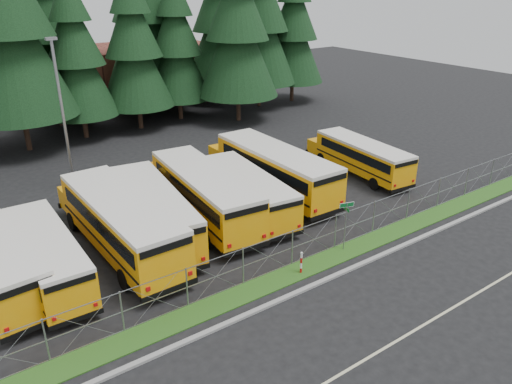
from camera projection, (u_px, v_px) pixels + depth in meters
ground at (294, 251)px, 26.88m from camera, size 120.00×120.00×0.00m
curb at (334, 276)px, 24.55m from camera, size 50.00×0.25×0.12m
grass_verge at (315, 264)px, 25.60m from camera, size 50.00×1.40×0.06m
road_lane_line at (416, 330)px, 20.91m from camera, size 50.00×0.12×0.01m
chainlink_fence at (307, 242)px, 25.74m from camera, size 44.00×0.10×2.00m
brick_building at (118, 73)px, 58.70m from camera, size 22.00×10.00×6.00m
bus_1 at (46, 256)px, 23.88m from camera, size 2.51×9.93×2.59m
bus_2 at (119, 224)px, 26.25m from camera, size 3.11×12.30×3.21m
bus_3 at (152, 213)px, 27.83m from camera, size 4.18×11.51×2.95m
bus_4 at (202, 195)px, 29.87m from camera, size 3.93×12.21×3.15m
bus_5 at (246, 192)px, 30.78m from camera, size 3.59×10.42×2.68m
bus_6 at (272, 171)px, 33.48m from camera, size 3.03×12.22×3.19m
bus_east at (359, 158)px, 36.73m from camera, size 3.19×9.96×2.57m
street_sign at (346, 216)px, 26.19m from camera, size 0.81×0.53×2.81m
striped_bollard at (301, 263)px, 24.64m from camera, size 0.11×0.11×1.20m
light_standard at (62, 111)px, 32.59m from camera, size 0.70×0.35×10.14m
conifer_3 at (6, 23)px, 38.32m from camera, size 9.26×9.26×20.48m
conifer_4 at (75, 57)px, 42.83m from camera, size 6.52×6.52×14.41m
conifer_5 at (134, 48)px, 45.48m from camera, size 6.78×6.78×14.99m
conifer_6 at (177, 47)px, 48.79m from camera, size 6.47×6.47×14.32m
conifer_7 at (237, 30)px, 47.54m from camera, size 7.94×7.94×17.57m
conifer_8 at (259, 22)px, 53.15m from camera, size 8.14×8.14×18.00m
conifer_9 at (293, 32)px, 55.86m from camera, size 7.02×7.02×15.53m
conifer_11 at (47, 31)px, 45.78m from camera, size 8.07×8.07×17.85m
conifer_12 at (147, 11)px, 50.16m from camera, size 9.35×9.35×20.67m
conifer_13 at (219, 23)px, 55.35m from camera, size 7.90×7.90×17.46m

